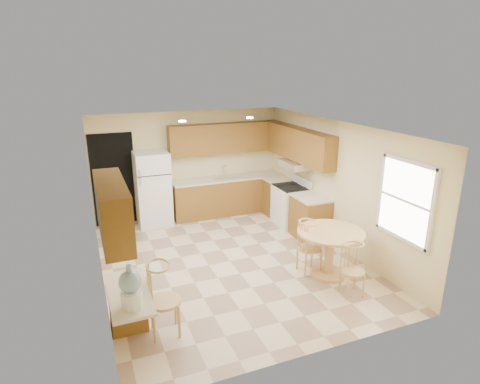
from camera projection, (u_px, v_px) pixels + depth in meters
name	position (u px, v px, depth m)	size (l,w,h in m)	color
floor	(230.00, 261.00, 7.50)	(5.50, 5.50, 0.00)	beige
ceiling	(229.00, 128.00, 6.75)	(4.50, 5.50, 0.02)	white
wall_back	(189.00, 164.00, 9.56)	(4.50, 0.02, 2.50)	beige
wall_front	(312.00, 267.00, 4.69)	(4.50, 0.02, 2.50)	beige
wall_left	(96.00, 215.00, 6.32)	(0.02, 5.50, 2.50)	beige
wall_right	(336.00, 184.00, 7.93)	(0.02, 5.50, 2.50)	beige
doorway	(114.00, 180.00, 8.98)	(0.90, 0.02, 2.10)	black
base_cab_back	(228.00, 196.00, 9.85)	(2.75, 0.60, 0.87)	brown
counter_back	(228.00, 178.00, 9.71)	(2.75, 0.63, 0.04)	beige
base_cab_right_a	(278.00, 198.00, 9.71)	(0.60, 0.59, 0.87)	brown
counter_right_a	(279.00, 180.00, 9.57)	(0.63, 0.59, 0.04)	beige
base_cab_right_b	(310.00, 218.00, 8.42)	(0.60, 0.80, 0.87)	brown
counter_right_b	(311.00, 198.00, 8.28)	(0.63, 0.80, 0.04)	beige
upper_cab_back	(226.00, 138.00, 9.54)	(2.75, 0.33, 0.70)	brown
upper_cab_right	(299.00, 144.00, 8.76)	(0.33, 2.42, 0.70)	brown
upper_cab_left	(113.00, 210.00, 4.78)	(0.33, 1.40, 0.70)	brown
sink	(227.00, 177.00, 9.69)	(0.78, 0.44, 0.01)	silver
range_hood	(296.00, 164.00, 8.83)	(0.50, 0.76, 0.14)	silver
desk_pedestal	(128.00, 304.00, 5.51)	(0.48, 0.42, 0.72)	brown
desk_top	(129.00, 293.00, 5.06)	(0.50, 1.20, 0.04)	beige
window	(406.00, 201.00, 6.21)	(0.06, 1.12, 1.30)	white
can_light_a	(182.00, 121.00, 7.63)	(0.14, 0.14, 0.02)	white
can_light_b	(250.00, 118.00, 8.13)	(0.14, 0.14, 0.02)	white
refrigerator	(153.00, 189.00, 9.03)	(0.74, 0.72, 1.68)	white
stove	(291.00, 205.00, 9.09)	(0.65, 0.76, 1.09)	white
dining_table	(330.00, 247.00, 6.84)	(1.13, 1.13, 0.84)	tan
chair_table_a	(313.00, 244.00, 6.88)	(0.42, 0.54, 0.94)	tan
chair_table_b	(357.00, 267.00, 6.20)	(0.38, 0.38, 0.85)	tan
chair_desk	(165.00, 296.00, 5.23)	(0.45, 0.59, 1.03)	tan
water_crock	(131.00, 288.00, 4.67)	(0.27, 0.27, 0.55)	white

